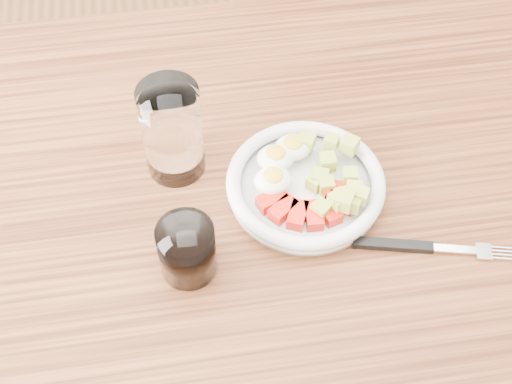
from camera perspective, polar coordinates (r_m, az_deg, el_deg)
dining_table at (r=1.06m, az=0.62°, el=-4.56°), size 1.50×0.90×0.77m
bowl at (r=0.98m, az=3.94°, el=0.72°), size 0.22×0.22×0.06m
fork at (r=0.96m, az=12.65°, el=-4.28°), size 0.22×0.07×0.01m
water_glass at (r=0.98m, az=-6.72°, el=4.87°), size 0.08×0.08×0.15m
coffee_glass at (r=0.90m, az=-5.54°, el=-4.65°), size 0.07×0.07×0.08m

